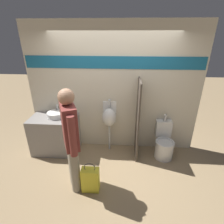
% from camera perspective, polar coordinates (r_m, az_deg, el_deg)
% --- Properties ---
extents(ground_plane, '(16.00, 16.00, 0.00)m').
position_cam_1_polar(ground_plane, '(3.82, -0.19, -15.58)').
color(ground_plane, '#997F5B').
extents(display_wall, '(3.60, 0.07, 2.70)m').
position_cam_1_polar(display_wall, '(3.69, 0.47, 7.14)').
color(display_wall, beige).
rests_on(display_wall, ground_plane).
extents(sink_counter, '(0.98, 0.58, 0.82)m').
position_cam_1_polar(sink_counter, '(4.07, -17.99, -7.04)').
color(sink_counter, gray).
rests_on(sink_counter, ground_plane).
extents(sink_basin, '(0.36, 0.36, 0.25)m').
position_cam_1_polar(sink_basin, '(3.89, -17.88, -0.76)').
color(sink_basin, white).
rests_on(sink_basin, sink_counter).
extents(cell_phone, '(0.07, 0.14, 0.01)m').
position_cam_1_polar(cell_phone, '(3.68, -15.19, -2.73)').
color(cell_phone, '#B7B7BC').
rests_on(cell_phone, sink_counter).
extents(divider_near_counter, '(0.03, 0.57, 1.66)m').
position_cam_1_polar(divider_near_counter, '(3.61, 8.33, -2.66)').
color(divider_near_counter, '#4C4238').
rests_on(divider_near_counter, ground_plane).
extents(urinal_near_counter, '(0.30, 0.29, 1.18)m').
position_cam_1_polar(urinal_near_counter, '(3.75, -0.90, -1.79)').
color(urinal_near_counter, silver).
rests_on(urinal_near_counter, ground_plane).
extents(toilet, '(0.40, 0.56, 0.89)m').
position_cam_1_polar(toilet, '(3.95, 16.59, -9.91)').
color(toilet, white).
rests_on(toilet, ground_plane).
extents(person_in_vest, '(0.36, 0.57, 1.77)m').
position_cam_1_polar(person_in_vest, '(2.78, -13.28, -8.42)').
color(person_in_vest, gray).
rests_on(person_in_vest, ground_plane).
extents(shopping_bag, '(0.29, 0.16, 0.57)m').
position_cam_1_polar(shopping_bag, '(3.14, -7.06, -21.06)').
color(shopping_bag, yellow).
rests_on(shopping_bag, ground_plane).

